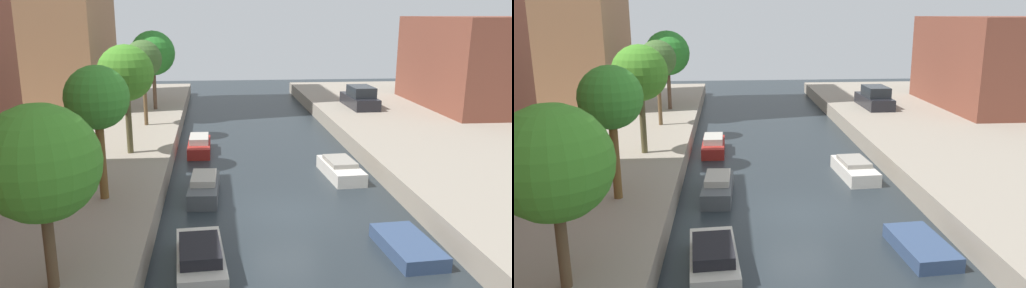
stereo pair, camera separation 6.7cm
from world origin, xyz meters
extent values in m
plane|color=#232B30|center=(0.00, 0.00, 0.00)|extent=(84.00, 84.00, 0.00)
cube|color=brown|center=(18.00, 17.60, 4.30)|extent=(10.00, 12.30, 6.59)
cylinder|color=brown|center=(-7.04, -6.82, 2.15)|extent=(0.29, 0.29, 2.31)
sphere|color=#3F8A28|center=(-7.04, -6.82, 4.34)|extent=(2.95, 2.95, 2.95)
cylinder|color=brown|center=(-7.04, -0.30, 2.53)|extent=(0.32, 0.32, 3.06)
sphere|color=#37872B|center=(-7.04, -0.30, 4.89)|extent=(2.36, 2.36, 2.36)
cylinder|color=brown|center=(-7.04, 6.23, 2.53)|extent=(0.30, 0.30, 3.07)
sphere|color=#418925|center=(-7.04, 6.23, 5.03)|extent=(2.76, 2.76, 2.76)
cylinder|color=brown|center=(-7.04, 12.84, 2.66)|extent=(0.24, 0.24, 3.31)
sphere|color=#3D612C|center=(-7.04, 12.84, 5.12)|extent=(2.31, 2.31, 2.31)
cylinder|color=brown|center=(-7.04, 18.33, 2.48)|extent=(0.27, 0.27, 2.95)
sphere|color=#2A7C28|center=(-7.04, 18.33, 5.07)|extent=(3.18, 3.18, 3.18)
cube|color=black|center=(8.16, 17.93, 1.42)|extent=(1.87, 4.68, 0.83)
cube|color=#1E2328|center=(8.16, 17.59, 2.22)|extent=(1.62, 2.58, 0.76)
cube|color=beige|center=(-3.34, -4.39, 0.32)|extent=(1.70, 3.80, 0.63)
cube|color=black|center=(-3.34, -4.67, 0.82)|extent=(1.37, 2.12, 0.37)
cube|color=#4C5156|center=(-3.31, 2.21, 0.34)|extent=(1.41, 3.58, 0.67)
cube|color=#B2ADA3|center=(-3.31, 2.39, 0.81)|extent=(1.15, 1.99, 0.28)
cube|color=maroon|center=(-3.67, 9.61, 0.31)|extent=(1.28, 3.55, 0.62)
cube|color=#B2ADA3|center=(-3.67, 9.67, 0.80)|extent=(1.08, 1.96, 0.36)
cube|color=#33476B|center=(3.58, -3.84, 0.24)|extent=(1.75, 3.14, 0.49)
cube|color=beige|center=(3.38, 4.48, 0.32)|extent=(1.70, 3.74, 0.63)
cube|color=gray|center=(3.38, 4.67, 0.74)|extent=(1.37, 2.09, 0.21)
camera|label=1|loc=(-2.86, -19.01, 7.86)|focal=35.64mm
camera|label=2|loc=(-2.79, -19.01, 7.86)|focal=35.64mm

